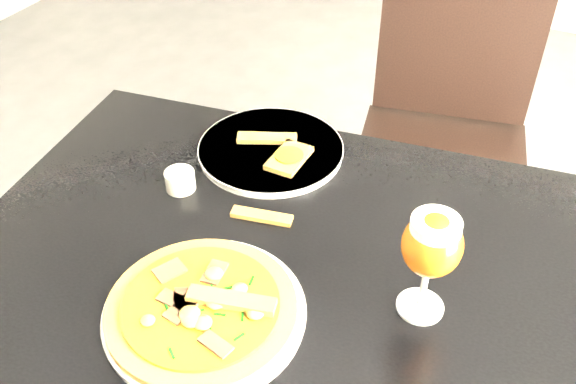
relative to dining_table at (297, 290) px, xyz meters
The scene contains 9 objects.
dining_table is the anchor object (origin of this frame).
chair_far 0.80m from the dining_table, 85.01° to the left, with size 0.55×0.55×0.99m.
plate_main 0.23m from the dining_table, 110.37° to the right, with size 0.32×0.32×0.02m, color white.
pizza 0.24m from the dining_table, 110.60° to the right, with size 0.30×0.30×0.03m.
plate_second 0.33m from the dining_table, 126.71° to the left, with size 0.31×0.31×0.02m, color white.
crust_scraps 0.31m from the dining_table, 122.92° to the left, with size 0.17×0.14×0.01m.
loose_crust 0.15m from the dining_table, 150.78° to the left, with size 0.12×0.03×0.01m, color #9B6825.
sauce_cup 0.32m from the dining_table, 167.52° to the left, with size 0.06×0.06×0.04m.
beer_glass 0.32m from the dining_table, ahead, with size 0.09×0.09×0.19m.
Camera 1 is at (0.47, -0.58, 1.56)m, focal length 40.00 mm.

